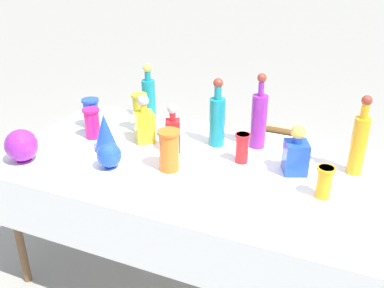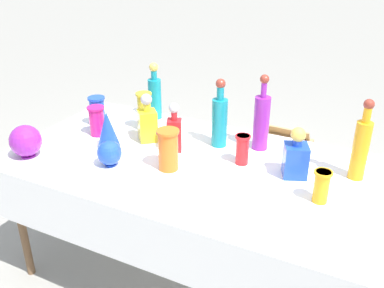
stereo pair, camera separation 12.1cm
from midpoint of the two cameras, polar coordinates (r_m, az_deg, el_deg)
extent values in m
plane|color=gray|center=(2.64, 1.38, -17.07)|extent=(40.00, 40.00, 0.00)
cube|color=white|center=(2.20, 1.58, -2.72)|extent=(1.92, 1.02, 0.03)
cube|color=white|center=(1.90, -5.28, -12.89)|extent=(1.92, 0.01, 0.29)
cylinder|color=brown|center=(2.58, -20.57, -9.76)|extent=(0.04, 0.04, 0.73)
cylinder|color=brown|center=(3.09, -9.81, -2.18)|extent=(0.04, 0.04, 0.73)
cylinder|color=brown|center=(2.59, 23.41, -10.10)|extent=(0.04, 0.04, 0.73)
cylinder|color=purple|center=(2.31, 10.71, 2.71)|extent=(0.08, 0.08, 0.29)
cylinder|color=purple|center=(2.24, 11.10, 7.12)|extent=(0.03, 0.03, 0.08)
sphere|color=maroon|center=(2.23, 11.23, 8.47)|extent=(0.05, 0.05, 0.05)
cylinder|color=teal|center=(2.32, 5.18, 2.80)|extent=(0.08, 0.08, 0.27)
cylinder|color=teal|center=(2.26, 5.35, 6.76)|extent=(0.04, 0.04, 0.07)
sphere|color=maroon|center=(2.24, 5.41, 8.01)|extent=(0.05, 0.05, 0.05)
cylinder|color=orange|center=(2.15, 23.02, -0.86)|extent=(0.07, 0.07, 0.29)
cylinder|color=orange|center=(2.09, 23.87, 3.55)|extent=(0.04, 0.04, 0.07)
sphere|color=maroon|center=(2.07, 24.11, 4.84)|extent=(0.05, 0.05, 0.05)
cylinder|color=teal|center=(2.69, -3.68, 5.99)|extent=(0.08, 0.08, 0.25)
cylinder|color=teal|center=(2.64, -3.77, 9.18)|extent=(0.04, 0.04, 0.06)
sphere|color=gold|center=(2.63, -3.80, 10.17)|extent=(0.06, 0.06, 0.06)
cube|color=yellow|center=(2.39, -4.51, 2.41)|extent=(0.14, 0.14, 0.18)
cylinder|color=yellow|center=(2.35, -4.60, 4.93)|extent=(0.04, 0.04, 0.05)
sphere|color=#B2B2B7|center=(2.34, -4.64, 5.93)|extent=(0.06, 0.06, 0.06)
cube|color=red|center=(2.27, -0.82, 1.17)|extent=(0.10, 0.10, 0.17)
cylinder|color=red|center=(2.23, -0.84, 3.80)|extent=(0.03, 0.03, 0.05)
sphere|color=#B2B2B7|center=(2.21, -0.85, 4.80)|extent=(0.06, 0.06, 0.06)
cube|color=blue|center=(2.10, 15.22, -2.18)|extent=(0.14, 0.14, 0.16)
cylinder|color=blue|center=(2.06, 15.53, 0.22)|extent=(0.05, 0.05, 0.03)
sphere|color=gold|center=(2.04, 15.66, 1.19)|extent=(0.07, 0.07, 0.07)
cylinder|color=red|center=(2.16, 8.33, -0.76)|extent=(0.06, 0.06, 0.16)
cylinder|color=red|center=(2.13, 8.45, 0.97)|extent=(0.08, 0.08, 0.01)
cylinder|color=blue|center=(2.64, -11.21, 4.30)|extent=(0.09, 0.09, 0.18)
cylinder|color=blue|center=(2.61, -11.37, 6.00)|extent=(0.10, 0.10, 0.01)
cylinder|color=orange|center=(2.08, -1.53, -0.82)|extent=(0.10, 0.10, 0.21)
cylinder|color=orange|center=(2.04, -1.56, 1.66)|extent=(0.11, 0.11, 0.01)
cylinder|color=#C61972|center=(2.50, -11.23, 3.01)|extent=(0.08, 0.08, 0.17)
cylinder|color=#C61972|center=(2.47, -11.39, 4.73)|extent=(0.10, 0.10, 0.01)
cylinder|color=orange|center=(1.94, 18.61, -5.44)|extent=(0.07, 0.07, 0.15)
cylinder|color=orange|center=(1.90, 18.90, -3.68)|extent=(0.08, 0.08, 0.01)
cylinder|color=yellow|center=(2.52, -4.99, 4.31)|extent=(0.08, 0.08, 0.23)
cylinder|color=yellow|center=(2.48, -5.09, 6.65)|extent=(0.09, 0.09, 0.01)
cylinder|color=blue|center=(2.37, -9.55, -0.34)|extent=(0.06, 0.06, 0.01)
cone|color=blue|center=(2.32, -9.74, 1.97)|extent=(0.12, 0.12, 0.20)
cylinder|color=blue|center=(2.18, -9.26, -2.74)|extent=(0.06, 0.06, 0.01)
sphere|color=blue|center=(2.15, -9.38, -1.20)|extent=(0.12, 0.12, 0.12)
cylinder|color=purple|center=(2.38, -19.63, -1.49)|extent=(0.07, 0.07, 0.01)
sphere|color=purple|center=(2.34, -19.94, 0.39)|extent=(0.16, 0.16, 0.16)
cube|color=white|center=(1.94, -7.99, -5.92)|extent=(0.05, 0.03, 0.05)
cube|color=white|center=(2.22, -18.75, -2.86)|extent=(0.06, 0.02, 0.04)
cube|color=tan|center=(3.50, 12.57, -2.29)|extent=(0.45, 0.32, 0.37)
cube|color=tan|center=(3.48, 13.31, 1.58)|extent=(0.39, 0.09, 0.09)
cube|color=tan|center=(3.17, 14.23, -6.76)|extent=(0.59, 0.46, 0.26)
cube|color=tan|center=(3.19, 15.06, -3.18)|extent=(0.49, 0.13, 0.09)
camera|label=1|loc=(0.06, -88.38, 0.78)|focal=40.00mm
camera|label=2|loc=(0.06, 91.62, -0.78)|focal=40.00mm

